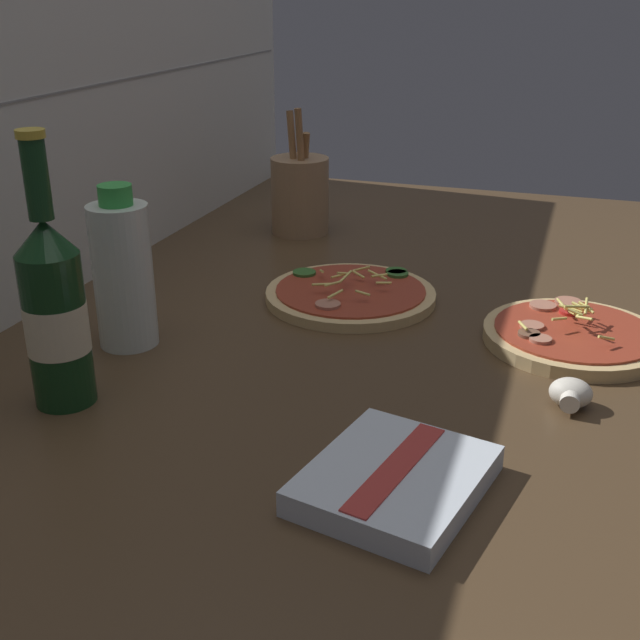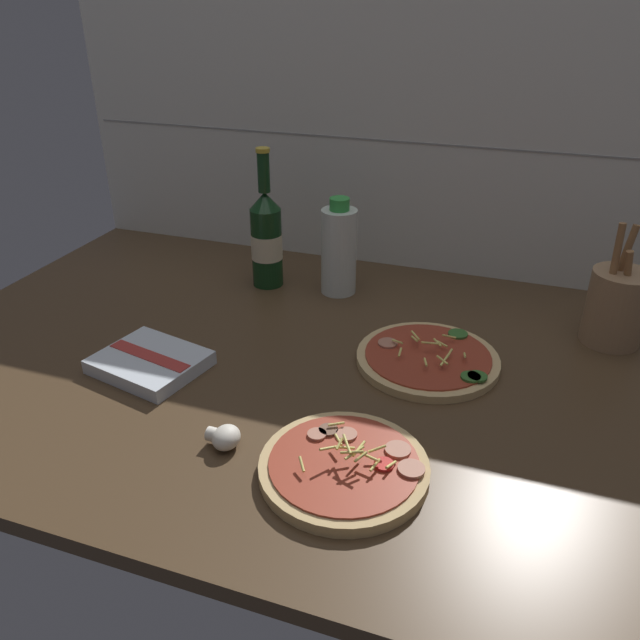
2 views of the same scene
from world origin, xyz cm
name	(u,v)px [view 2 (image 2 of 2)]	position (x,y,z in cm)	size (l,w,h in cm)	color
counter_slab	(365,378)	(0.00, 0.00, 1.25)	(160.00, 90.00, 2.50)	#4C3823
tile_backsplash	(429,143)	(0.00, 45.50, 30.00)	(160.00, 1.13, 60.00)	silver
pizza_near	(345,467)	(3.91, -24.12, 3.48)	(22.09, 22.09, 5.19)	tan
pizza_far	(428,359)	(9.16, 6.05, 3.33)	(23.76, 23.76, 3.91)	tan
beer_bottle	(266,238)	(-28.59, 26.34, 12.85)	(6.43, 6.43, 28.51)	#143819
oil_bottle	(339,250)	(-13.47, 27.73, 11.60)	(7.14, 7.14, 19.79)	silver
mushroom_left	(225,437)	(-13.08, -24.43, 4.06)	(4.68, 4.46, 3.12)	white
utensil_crock	(616,306)	(38.07, 23.95, 9.40)	(10.10, 10.10, 21.87)	#9E7A56
dish_towel	(150,362)	(-33.66, -10.69, 3.71)	(19.12, 17.02, 2.56)	silver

